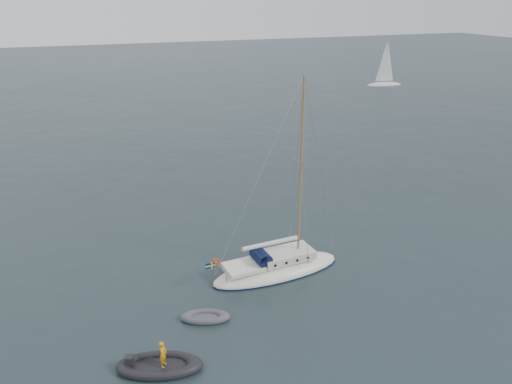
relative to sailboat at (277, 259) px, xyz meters
name	(u,v)px	position (x,y,z in m)	size (l,w,h in m)	color
ground	(251,281)	(-1.73, -0.33, -0.91)	(300.00, 300.00, 0.00)	black
sailboat	(277,259)	(0.00, 0.00, 0.00)	(8.40, 2.52, 11.96)	white
dinghy	(205,317)	(-5.17, -2.91, -0.75)	(2.50, 1.13, 0.36)	#4F4E54
rib	(159,365)	(-8.03, -5.66, -0.68)	(3.81, 1.73, 1.47)	black
distant_yacht_b	(386,64)	(43.34, 52.24, 2.83)	(6.59, 3.52, 8.74)	silver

